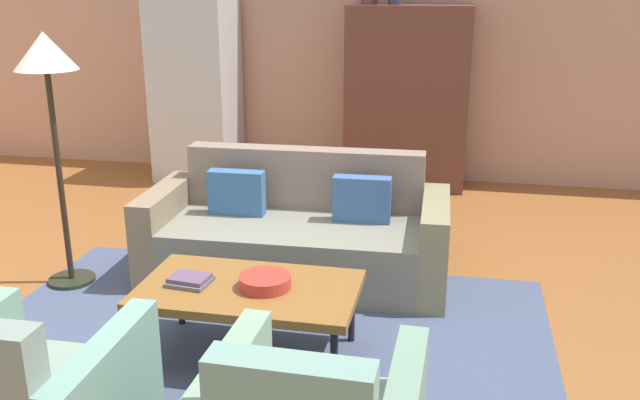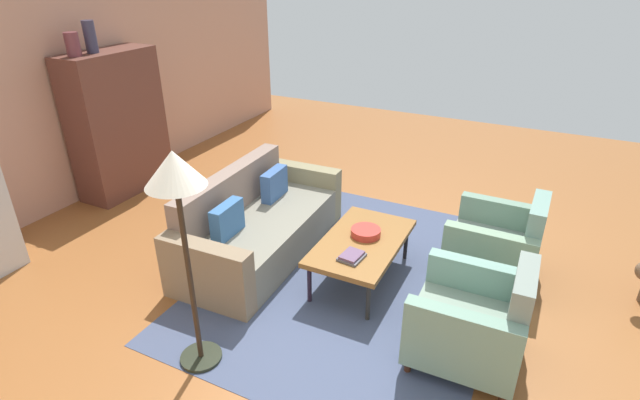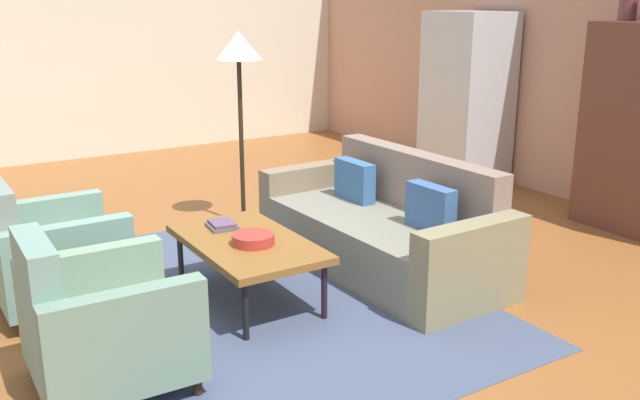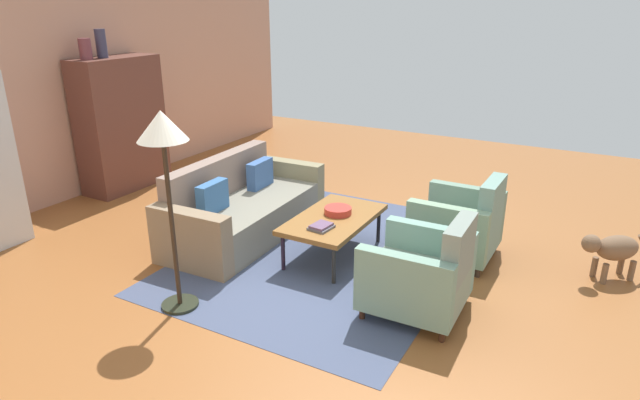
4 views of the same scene
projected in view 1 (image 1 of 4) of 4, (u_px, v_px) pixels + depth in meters
ground_plane at (225, 337)px, 4.10m from camera, size 11.79×11.79×0.00m
wall_back at (338, 43)px, 7.18m from camera, size 9.83×0.12×2.80m
area_rug at (254, 351)px, 3.95m from camera, size 3.40×2.60×0.01m
couch at (298, 235)px, 4.92m from camera, size 2.13×0.96×0.86m
coffee_table at (249, 292)px, 3.78m from camera, size 1.20×0.70×0.43m
fruit_bowl at (265, 282)px, 3.74m from camera, size 0.28×0.28×0.07m
book_stack at (190, 280)px, 3.79m from camera, size 0.24×0.21×0.05m
cabinet at (407, 98)px, 6.87m from camera, size 1.20×0.51×1.80m
refrigerator at (196, 91)px, 7.18m from camera, size 0.80×0.73×1.85m
floor_lamp at (47, 76)px, 4.41m from camera, size 0.40×0.40×1.72m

